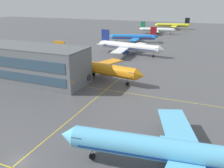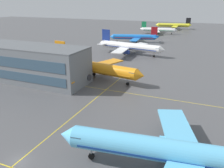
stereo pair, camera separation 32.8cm
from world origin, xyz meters
The scene contains 8 objects.
ground_plane centered at (0.00, 0.00, 0.00)m, with size 600.00×600.00×0.00m, color #4C4C4F.
airliner_front_gate centered at (26.52, 7.62, 4.33)m, with size 40.75×34.86×12.67m.
airliner_second_row centered at (-9.36, 48.29, 4.38)m, with size 41.24×35.23×12.83m.
airliner_third_row centered at (-10.23, 93.45, 4.23)m, with size 39.76×33.95×12.37m.
airliner_far_left_stand centered at (-19.11, 130.81, 3.66)m, with size 33.79×28.85×10.71m.
airliner_far_right_stand centered at (-13.50, 179.71, 3.47)m, with size 32.70×28.04×10.16m.
airliner_distant_taxiway centered at (-6.50, 220.99, 3.81)m, with size 35.62×30.27×11.16m.
taxiway_markings centered at (0.00, 18.74, 0.00)m, with size 161.43×91.27×0.01m.
Camera 2 is at (29.83, -26.51, 28.18)m, focal length 37.57 mm.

